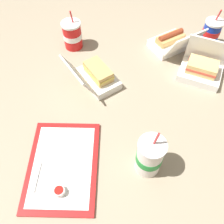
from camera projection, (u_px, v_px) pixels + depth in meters
The scene contains 11 objects.
ground_plane at pixel (123, 115), 1.08m from camera, with size 3.20×3.20×0.00m, color gray.
food_tray at pixel (63, 165), 0.94m from camera, with size 0.40×0.31×0.01m.
ketchup_cup at pixel (59, 191), 0.86m from camera, with size 0.04×0.04×0.02m.
napkin_stack at pixel (73, 176), 0.91m from camera, with size 0.10×0.10×0.00m, color white.
plastic_fork at pixel (36, 177), 0.90m from camera, with size 0.11×0.01×0.01m, color white.
clamshell_hotdog_front at pixel (171, 42), 1.30m from camera, with size 0.28×0.28×0.17m.
clamshell_sandwich_right at pixel (201, 69), 1.18m from camera, with size 0.19×0.22×0.18m.
clamshell_sandwich_left at pixel (96, 76), 1.16m from camera, with size 0.28×0.28×0.16m.
soda_cup_corner at pixel (211, 33), 1.28m from camera, with size 0.09×0.09×0.21m.
soda_cup_center at pixel (149, 156), 0.87m from camera, with size 0.10×0.10×0.23m.
soda_cup_back at pixel (72, 35), 1.28m from camera, with size 0.10×0.10×0.20m.
Camera 1 is at (-0.61, -0.05, 0.89)m, focal length 40.00 mm.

